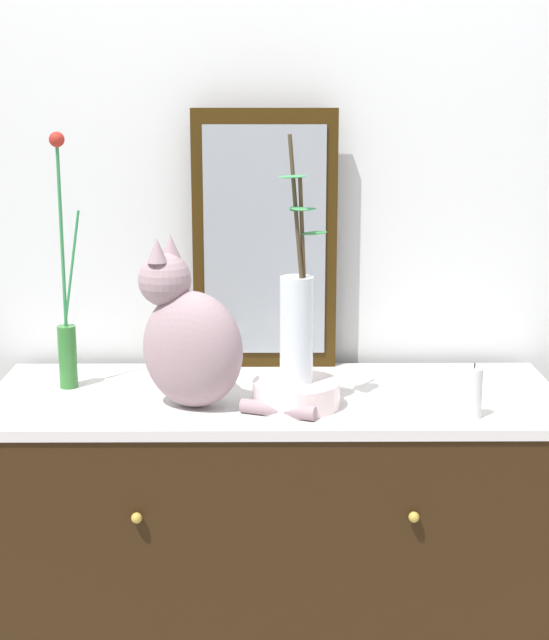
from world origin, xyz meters
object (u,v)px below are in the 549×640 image
at_px(cat_sitting, 189,338).
at_px(mirror_leaning, 265,241).
at_px(sideboard, 275,564).
at_px(bowl_porcelain, 296,394).
at_px(vase_slim_green, 66,321).
at_px(vase_glass_clear, 297,321).
at_px(candle_pillar, 473,393).

bearing_deg(cat_sitting, mirror_leaning, 62.91).
distance_m(sideboard, bowl_porcelain, 0.49).
xyz_separation_m(vase_slim_green, vase_glass_clear, (0.55, -0.15, 0.04)).
bearing_deg(vase_slim_green, sideboard, -6.26).
relative_size(sideboard, cat_sitting, 3.26).
relative_size(mirror_leaning, cat_sitting, 1.59).
bearing_deg(cat_sitting, vase_slim_green, 154.39).
xyz_separation_m(sideboard, mirror_leaning, (-0.02, 0.24, 0.78)).
distance_m(vase_slim_green, vase_glass_clear, 0.57).
bearing_deg(candle_pillar, vase_glass_clear, 168.15).
relative_size(mirror_leaning, vase_slim_green, 1.08).
xyz_separation_m(sideboard, bowl_porcelain, (0.05, -0.10, 0.47)).
relative_size(cat_sitting, vase_glass_clear, 0.75).
relative_size(vase_slim_green, bowl_porcelain, 3.07).
bearing_deg(vase_slim_green, mirror_leaning, 21.22).
bearing_deg(bowl_porcelain, vase_slim_green, 164.64).
relative_size(cat_sitting, candle_pillar, 3.35).
distance_m(cat_sitting, vase_glass_clear, 0.25).
distance_m(mirror_leaning, candle_pillar, 0.68).
distance_m(bowl_porcelain, candle_pillar, 0.40).
distance_m(mirror_leaning, cat_sitting, 0.41).
height_order(vase_glass_clear, candle_pillar, vase_glass_clear).
bearing_deg(sideboard, cat_sitting, -154.48).
relative_size(mirror_leaning, vase_glass_clear, 1.20).
xyz_separation_m(sideboard, vase_glass_clear, (0.05, -0.10, 0.64)).
height_order(bowl_porcelain, candle_pillar, candle_pillar).
xyz_separation_m(vase_slim_green, bowl_porcelain, (0.55, -0.15, -0.13)).
relative_size(sideboard, vase_slim_green, 2.22).
bearing_deg(vase_glass_clear, sideboard, 116.95).
distance_m(cat_sitting, vase_slim_green, 0.34).
distance_m(vase_glass_clear, candle_pillar, 0.42).
relative_size(cat_sitting, bowl_porcelain, 2.09).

